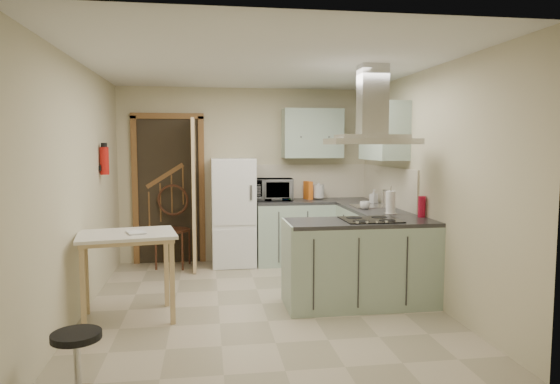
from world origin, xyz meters
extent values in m
plane|color=#B7A88E|center=(0.00, 0.00, 0.00)|extent=(4.20, 4.20, 0.00)
plane|color=silver|center=(0.00, 0.00, 2.50)|extent=(4.20, 4.20, 0.00)
plane|color=beige|center=(0.00, 2.10, 1.25)|extent=(3.60, 0.00, 3.60)
plane|color=beige|center=(-1.80, 0.00, 1.25)|extent=(0.00, 4.20, 4.20)
plane|color=beige|center=(1.80, 0.00, 1.25)|extent=(0.00, 4.20, 4.20)
cube|color=brown|center=(-1.10, 2.07, 1.05)|extent=(1.10, 0.12, 2.10)
cube|color=white|center=(-0.20, 1.80, 0.75)|extent=(0.60, 0.60, 1.50)
cube|color=#9EB2A0|center=(0.66, 1.80, 0.45)|extent=(1.08, 0.60, 0.90)
cube|color=#9EB2A0|center=(1.50, 1.12, 0.45)|extent=(0.60, 1.95, 0.90)
cube|color=beige|center=(0.96, 2.09, 1.15)|extent=(1.68, 0.02, 0.50)
cube|color=#9EB2A0|center=(0.95, 1.93, 1.85)|extent=(0.85, 0.35, 0.70)
cube|color=#9EB2A0|center=(1.62, 0.85, 1.85)|extent=(0.35, 0.90, 0.70)
cube|color=#9EB2A0|center=(1.02, -0.18, 0.45)|extent=(1.55, 0.65, 0.90)
cube|color=black|center=(1.12, -0.18, 0.91)|extent=(0.58, 0.50, 0.01)
cube|color=silver|center=(1.12, -0.18, 1.72)|extent=(0.90, 0.55, 0.10)
cube|color=silver|center=(1.50, 0.95, 0.91)|extent=(0.45, 0.40, 0.01)
cylinder|color=#B2140F|center=(-1.74, 0.90, 1.50)|extent=(0.10, 0.10, 0.32)
cube|color=tan|center=(-1.33, -0.27, 0.42)|extent=(1.00, 0.82, 0.84)
cube|color=#452F17|center=(-1.04, 1.79, 0.51)|extent=(0.55, 0.55, 1.03)
cylinder|color=black|center=(-1.44, -1.76, 0.22)|extent=(0.33, 0.33, 0.44)
imported|color=black|center=(0.37, 1.86, 1.05)|extent=(0.59, 0.43, 0.31)
cylinder|color=silver|center=(1.04, 1.89, 1.02)|extent=(0.18, 0.18, 0.23)
cube|color=orange|center=(0.89, 1.92, 1.03)|extent=(0.11, 0.19, 0.26)
imported|color=#A9A7B3|center=(1.67, 1.31, 0.99)|extent=(0.11, 0.11, 0.18)
cylinder|color=white|center=(1.50, 0.24, 1.04)|extent=(0.13, 0.13, 0.27)
imported|color=silver|center=(1.34, 0.68, 0.95)|extent=(0.13, 0.13, 0.10)
cylinder|color=red|center=(1.75, -0.04, 1.01)|extent=(0.11, 0.11, 0.23)
imported|color=#AA4E38|center=(-1.31, -0.33, 0.89)|extent=(0.22, 0.26, 0.10)
camera|label=1|loc=(-0.56, -5.15, 1.68)|focal=32.00mm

